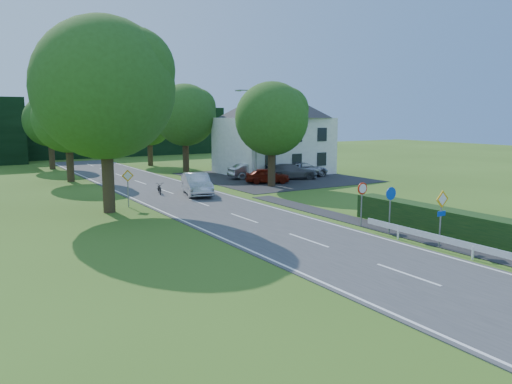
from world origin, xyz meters
TOP-DOWN VIEW (x-y plane):
  - road at (0.00, 20.00)m, footprint 7.00×80.00m
  - parking_pad at (12.00, 33.00)m, footprint 14.00×16.00m
  - line_edge_left at (-3.25, 20.00)m, footprint 0.12×80.00m
  - line_edge_right at (3.25, 20.00)m, footprint 0.12×80.00m
  - line_centre at (0.00, 20.00)m, footprint 0.12×80.00m
  - tree_main at (-6.00, 24.00)m, footprint 9.40×9.40m
  - tree_left_far at (-5.00, 40.00)m, footprint 7.00×7.00m
  - tree_right_far at (7.00, 42.00)m, footprint 7.40×7.40m
  - tree_left_back at (-4.50, 52.00)m, footprint 6.60×6.60m
  - tree_right_back at (6.00, 50.00)m, footprint 6.20×6.20m
  - tree_right_mid at (8.50, 28.00)m, footprint 7.00×7.00m
  - treeline_right at (8.00, 66.00)m, footprint 30.00×5.00m
  - house_white at (14.00, 36.00)m, footprint 10.60×8.40m
  - streetlight at (8.06, 30.00)m, footprint 2.03×0.18m
  - sign_priority_right at (4.30, 7.98)m, footprint 0.78×0.09m
  - sign_roundabout at (4.30, 10.98)m, footprint 0.64×0.08m
  - sign_speed_limit at (4.30, 12.97)m, footprint 0.64×0.11m
  - sign_priority_left at (-4.50, 24.98)m, footprint 0.78×0.09m
  - moving_car at (1.29, 27.07)m, footprint 2.91×5.12m
  - motorcycle at (-0.86, 29.05)m, footprint 0.96×1.74m
  - parked_car_red at (9.25, 29.78)m, footprint 4.12×3.04m
  - parked_car_silver_a at (9.73, 33.22)m, footprint 4.46×1.90m
  - parked_car_grey at (12.64, 30.98)m, footprint 5.21×3.52m
  - parked_car_silver_b at (14.59, 31.76)m, footprint 5.16×2.67m
  - parasol at (10.94, 34.33)m, footprint 2.59×2.61m

SIDE VIEW (x-z plane):
  - road at x=0.00m, z-range 0.00..0.04m
  - parking_pad at x=12.00m, z-range 0.00..0.04m
  - line_edge_left at x=-3.25m, z-range 0.04..0.05m
  - line_edge_right at x=3.25m, z-range 0.04..0.05m
  - line_centre at x=0.00m, z-range 0.04..0.05m
  - motorcycle at x=-0.86m, z-range 0.04..0.91m
  - parked_car_red at x=9.25m, z-range 0.04..1.35m
  - parked_car_silver_b at x=14.59m, z-range 0.04..1.43m
  - parked_car_grey at x=12.64m, z-range 0.04..1.44m
  - parked_car_silver_a at x=9.73m, z-range 0.04..1.47m
  - moving_car at x=1.29m, z-range 0.04..1.64m
  - parasol at x=10.94m, z-range 0.04..1.92m
  - sign_roundabout at x=4.30m, z-range 0.49..2.86m
  - sign_priority_left at x=-4.50m, z-range 0.50..2.94m
  - sign_speed_limit at x=4.30m, z-range 0.58..2.95m
  - sign_priority_right at x=4.30m, z-range 0.50..3.09m
  - treeline_right at x=8.00m, z-range 0.00..7.00m
  - tree_right_back at x=6.00m, z-range 0.00..7.56m
  - tree_left_back at x=-4.50m, z-range 0.00..8.07m
  - tree_left_far at x=-5.00m, z-range 0.00..8.58m
  - tree_right_mid at x=8.50m, z-range 0.00..8.58m
  - house_white at x=14.00m, z-range 0.11..8.71m
  - streetlight at x=8.06m, z-range 0.46..8.46m
  - tree_right_far at x=7.00m, z-range 0.00..9.09m
  - tree_main at x=-6.00m, z-range 0.00..11.64m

